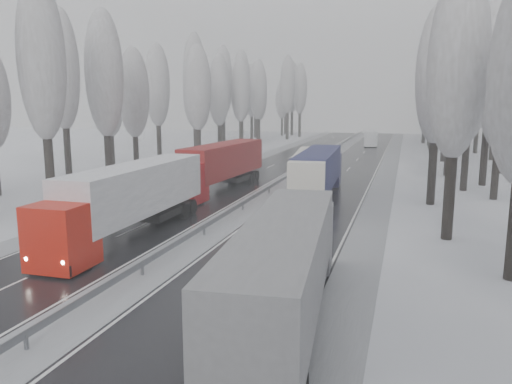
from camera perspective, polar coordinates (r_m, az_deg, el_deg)
The scene contains 59 objects.
ground at distance 22.74m, azimuth -17.93°, elevation -12.33°, with size 260.00×260.00×0.00m, color white.
carriageway_right at distance 48.40m, azimuth 8.14°, elevation -0.08°, with size 7.50×200.00×0.03m, color black.
carriageway_left at distance 51.00m, azimuth -3.60°, elevation 0.53°, with size 7.50×200.00×0.03m, color black.
median_slush at distance 49.44m, azimuth 2.12°, elevation 0.24°, with size 3.00×200.00×0.04m, color #AAADB2.
shoulder_right at distance 47.93m, azimuth 14.00°, elevation -0.37°, with size 2.40×200.00×0.04m, color #AAADB2.
shoulder_left at distance 52.91m, azimuth -8.63°, elevation 0.78°, with size 2.40×200.00×0.04m, color #AAADB2.
median_guardrail at distance 49.33m, azimuth 2.12°, elevation 0.90°, with size 0.12×200.00×0.76m.
tree_16 at distance 32.98m, azimuth 22.10°, elevation 13.17°, with size 3.60×3.60×16.53m.
tree_18 at distance 44.27m, azimuth 20.10°, elevation 12.37°, with size 3.60×3.60×16.58m.
tree_19 at distance 48.78m, azimuth 26.32°, elevation 10.17°, with size 3.60×3.60×14.57m.
tree_20 at distance 52.62m, azimuth 23.34°, elevation 11.10°, with size 3.60×3.60×15.71m.
tree_21 at distance 56.94m, azimuth 25.30°, elevation 12.70°, with size 3.60×3.60×18.62m.
tree_22 at distance 62.93m, azimuth 21.49°, elevation 11.02°, with size 3.60×3.60×15.86m.
tree_23 at distance 67.63m, azimuth 26.52°, elevation 9.30°, with size 3.60×3.60×13.55m.
tree_24 at distance 68.54m, azimuth 22.05°, elevation 13.32°, with size 3.60×3.60×20.49m.
tree_25 at distance 73.33m, azimuth 27.24°, elevation 12.17°, with size 3.60×3.60×19.44m.
tree_26 at distance 78.66m, azimuth 21.09°, elevation 12.08°, with size 3.60×3.60×18.78m.
tree_27 at distance 83.38m, azimuth 25.85°, elevation 11.10°, with size 3.60×3.60×17.62m.
tree_28 at distance 89.27m, azimuth 19.82°, elevation 12.19°, with size 3.60×3.60×19.62m.
tree_29 at distance 93.83m, azimuth 24.25°, elevation 11.18°, with size 3.60×3.60×18.11m.
tree_30 at distance 98.97m, azimuth 19.64°, elevation 11.29°, with size 3.60×3.60×17.86m.
tree_31 at distance 103.39m, azimuth 22.89°, elevation 11.27°, with size 3.60×3.60×18.58m.
tree_32 at distance 106.46m, azimuth 19.48°, elevation 10.99°, with size 3.60×3.60×17.33m.
tree_33 at distance 110.59m, azimuth 20.98°, elevation 9.85°, with size 3.60×3.60×14.33m.
tree_34 at distance 113.53m, azimuth 18.87°, elevation 11.03°, with size 3.60×3.60×17.63m.
tree_35 at distance 118.17m, azimuth 23.37°, elevation 10.89°, with size 3.60×3.60×18.25m.
tree_36 at distance 123.46m, azimuth 19.39°, elevation 11.66°, with size 3.60×3.60×20.23m.
tree_37 at distance 127.84m, azimuth 22.42°, elevation 10.29°, with size 3.60×3.60×16.37m.
tree_38 at distance 134.04m, azimuth 19.90°, elevation 10.85°, with size 3.60×3.60×17.97m.
tree_39 at distance 138.18m, azimuth 20.97°, elevation 10.27°, with size 3.60×3.60×16.19m.
tree_56 at distance 42.64m, azimuth -23.29°, elevation 13.61°, with size 3.60×3.60×18.12m.
tree_58 at distance 49.98m, azimuth -16.96°, elevation 12.68°, with size 3.60×3.60×17.21m.
tree_59 at distance 57.73m, azimuth -21.27°, elevation 12.80°, with size 3.60×3.60×18.41m.
tree_60 at distance 59.49m, azimuth -13.82°, elevation 10.88°, with size 3.60×3.60×14.84m.
tree_61 at distance 65.92m, azimuth -16.40°, elevation 10.17°, with size 3.60×3.60×13.95m.
tree_62 at distance 66.30m, azimuth -6.68°, elevation 11.66°, with size 3.60×3.60×16.04m.
tree_63 at distance 73.34m, azimuth -11.22°, elevation 11.80°, with size 3.60×3.60×16.88m.
tree_64 at distance 76.25m, azimuth -6.98°, elevation 11.14°, with size 3.60×3.60×15.42m.
tree_65 at distance 80.72m, azimuth -7.05°, elevation 12.92°, with size 3.60×3.60×19.48m.
tree_66 at distance 85.13m, azimuth -4.26°, elevation 10.99°, with size 3.60×3.60×15.23m.
tree_67 at distance 89.38m, azimuth -4.18°, elevation 11.71°, with size 3.60×3.60×17.09m.
tree_68 at distance 90.98m, azimuth -1.77°, elevation 11.53°, with size 3.60×3.60×16.65m.
tree_69 at distance 96.42m, azimuth -3.79°, elevation 12.45°, with size 3.60×3.60×19.35m.
tree_70 at distance 100.52m, azimuth 0.24°, elevation 11.56°, with size 3.60×3.60×17.09m.
tree_71 at distance 105.81m, azimuth -1.66°, elevation 12.35°, with size 3.60×3.60×19.61m.
tree_72 at distance 110.19m, azimuth 0.32°, elevation 10.77°, with size 3.60×3.60×15.11m.
tree_73 at distance 114.88m, azimuth -0.51°, elevation 11.42°, with size 3.60×3.60×17.22m.
tree_74 at distance 119.71m, azimuth 3.64°, elevation 12.10°, with size 3.60×3.60×19.68m.
tree_75 at distance 125.92m, azimuth -0.07°, elevation 11.70°, with size 3.60×3.60×18.60m.
tree_76 at distance 128.63m, azimuth 5.06°, elevation 11.62°, with size 3.60×3.60×18.55m.
tree_77 at distance 133.73m, azimuth 3.01°, elevation 10.43°, with size 3.60×3.60×14.32m.
tree_78 at distance 135.83m, azimuth 4.17°, elevation 11.82°, with size 3.60×3.60×19.55m.
tree_79 at distance 140.31m, azimuth 3.40°, elevation 11.12°, with size 3.60×3.60×17.07m.
truck_grey_tarp at distance 19.23m, azimuth 3.68°, elevation -7.96°, with size 4.21×17.06×4.34m.
truck_blue_box at distance 44.99m, azimuth 7.30°, elevation 2.46°, with size 3.58×17.26×4.40m.
truck_cream_box at distance 43.59m, azimuth 6.35°, elevation 2.18°, with size 4.81×17.00×4.32m.
box_truck_distant at distance 102.65m, azimuth 13.02°, elevation 5.97°, with size 2.89×8.23×3.03m.
truck_red_white at distance 32.63m, azimuth -14.28°, elevation -0.48°, with size 3.04×17.89×4.57m.
truck_red_red at distance 48.57m, azimuth -4.20°, elevation 3.19°, with size 3.83×17.92×4.56m.
Camera 1 is at (12.31, -17.13, 8.49)m, focal length 35.00 mm.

